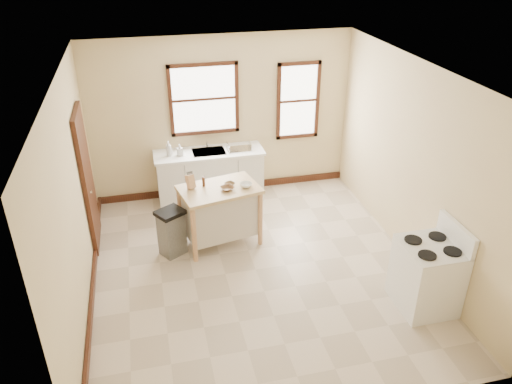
# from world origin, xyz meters

# --- Properties ---
(floor) EXTENTS (5.00, 5.00, 0.00)m
(floor) POSITION_xyz_m (0.00, 0.00, 0.00)
(floor) COLOR beige
(floor) RESTS_ON ground
(ceiling) EXTENTS (5.00, 5.00, 0.00)m
(ceiling) POSITION_xyz_m (0.00, 0.00, 2.80)
(ceiling) COLOR white
(ceiling) RESTS_ON ground
(wall_back) EXTENTS (4.50, 0.04, 2.80)m
(wall_back) POSITION_xyz_m (0.00, 2.50, 1.40)
(wall_back) COLOR beige
(wall_back) RESTS_ON ground
(wall_left) EXTENTS (0.04, 5.00, 2.80)m
(wall_left) POSITION_xyz_m (-2.25, 0.00, 1.40)
(wall_left) COLOR beige
(wall_left) RESTS_ON ground
(wall_right) EXTENTS (0.04, 5.00, 2.80)m
(wall_right) POSITION_xyz_m (2.25, 0.00, 1.40)
(wall_right) COLOR beige
(wall_right) RESTS_ON ground
(window_main) EXTENTS (1.17, 0.06, 1.22)m
(window_main) POSITION_xyz_m (-0.30, 2.48, 1.75)
(window_main) COLOR #351A0E
(window_main) RESTS_ON wall_back
(window_side) EXTENTS (0.77, 0.06, 1.37)m
(window_side) POSITION_xyz_m (1.35, 2.48, 1.60)
(window_side) COLOR #351A0E
(window_side) RESTS_ON wall_back
(door_left) EXTENTS (0.06, 0.90, 2.10)m
(door_left) POSITION_xyz_m (-2.21, 1.30, 1.05)
(door_left) COLOR #351A0E
(door_left) RESTS_ON ground
(baseboard_back) EXTENTS (4.50, 0.04, 0.12)m
(baseboard_back) POSITION_xyz_m (0.00, 2.47, 0.06)
(baseboard_back) COLOR #351A0E
(baseboard_back) RESTS_ON ground
(baseboard_left) EXTENTS (0.04, 5.00, 0.12)m
(baseboard_left) POSITION_xyz_m (-2.22, 0.00, 0.06)
(baseboard_left) COLOR #351A0E
(baseboard_left) RESTS_ON ground
(sink_counter) EXTENTS (1.86, 0.62, 0.92)m
(sink_counter) POSITION_xyz_m (-0.30, 2.20, 0.46)
(sink_counter) COLOR white
(sink_counter) RESTS_ON ground
(faucet) EXTENTS (0.03, 0.03, 0.22)m
(faucet) POSITION_xyz_m (-0.30, 2.38, 1.03)
(faucet) COLOR silver
(faucet) RESTS_ON sink_counter
(soap_bottle_a) EXTENTS (0.11, 0.11, 0.26)m
(soap_bottle_a) POSITION_xyz_m (-0.96, 2.19, 1.05)
(soap_bottle_a) COLOR #B2B2B2
(soap_bottle_a) RESTS_ON sink_counter
(soap_bottle_b) EXTENTS (0.10, 0.10, 0.20)m
(soap_bottle_b) POSITION_xyz_m (-0.79, 2.15, 1.02)
(soap_bottle_b) COLOR #B2B2B2
(soap_bottle_b) RESTS_ON sink_counter
(dish_rack) EXTENTS (0.48, 0.42, 0.10)m
(dish_rack) POSITION_xyz_m (0.22, 2.16, 0.97)
(dish_rack) COLOR silver
(dish_rack) RESTS_ON sink_counter
(kitchen_island) EXTENTS (1.26, 0.94, 0.93)m
(kitchen_island) POSITION_xyz_m (-0.36, 0.82, 0.47)
(kitchen_island) COLOR #E9C689
(kitchen_island) RESTS_ON ground
(knife_block) EXTENTS (0.13, 0.13, 0.20)m
(knife_block) POSITION_xyz_m (-0.76, 0.91, 1.03)
(knife_block) COLOR tan
(knife_block) RESTS_ON kitchen_island
(pepper_grinder) EXTENTS (0.05, 0.05, 0.15)m
(pepper_grinder) POSITION_xyz_m (-0.56, 0.94, 1.01)
(pepper_grinder) COLOR #462513
(pepper_grinder) RESTS_ON kitchen_island
(bowl_a) EXTENTS (0.25, 0.25, 0.05)m
(bowl_a) POSITION_xyz_m (-0.25, 0.74, 0.96)
(bowl_a) COLOR brown
(bowl_a) RESTS_ON kitchen_island
(bowl_b) EXTENTS (0.19, 0.19, 0.04)m
(bowl_b) POSITION_xyz_m (-0.19, 0.88, 0.95)
(bowl_b) COLOR brown
(bowl_b) RESTS_ON kitchen_island
(bowl_c) EXTENTS (0.21, 0.21, 0.06)m
(bowl_c) POSITION_xyz_m (0.03, 0.76, 0.96)
(bowl_c) COLOR white
(bowl_c) RESTS_ON kitchen_island
(trash_bin) EXTENTS (0.48, 0.46, 0.72)m
(trash_bin) POSITION_xyz_m (-1.10, 0.68, 0.36)
(trash_bin) COLOR slate
(trash_bin) RESTS_ON ground
(gas_stove) EXTENTS (0.72, 0.73, 1.17)m
(gas_stove) POSITION_xyz_m (1.91, -1.20, 0.58)
(gas_stove) COLOR white
(gas_stove) RESTS_ON ground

